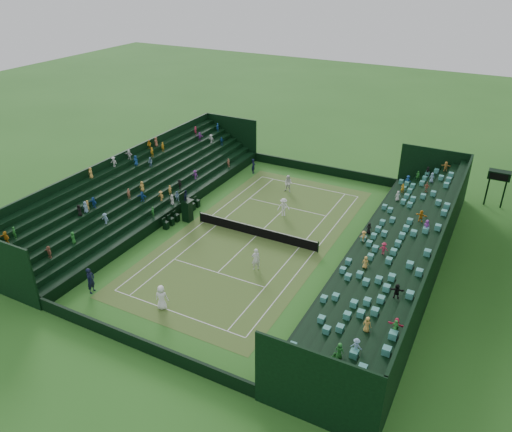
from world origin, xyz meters
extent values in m
plane|color=#2C6720|center=(0.00, 0.00, 0.00)|extent=(160.00, 160.00, 0.00)
cube|color=#397E2A|center=(0.00, 0.00, 0.01)|extent=(12.97, 26.77, 0.01)
cube|color=black|center=(0.00, 15.88, 0.50)|extent=(17.17, 0.20, 1.00)
cube|color=black|center=(0.00, -15.88, 0.50)|extent=(17.17, 0.20, 1.00)
cube|color=black|center=(8.48, 0.00, 0.50)|extent=(0.20, 31.77, 1.00)
cube|color=black|center=(-8.48, 0.00, 0.50)|extent=(0.20, 31.77, 1.00)
cube|color=black|center=(8.98, 0.00, 0.50)|extent=(0.80, 32.00, 1.00)
cube|color=black|center=(9.79, 0.00, 0.72)|extent=(0.80, 32.00, 1.45)
cube|color=black|center=(10.58, 0.00, 0.95)|extent=(0.80, 32.00, 1.90)
cube|color=black|center=(11.38, 0.00, 1.18)|extent=(0.80, 32.00, 2.35)
cube|color=black|center=(12.18, 0.00, 1.40)|extent=(0.80, 32.00, 2.80)
cube|color=black|center=(12.98, 0.00, 1.62)|extent=(0.80, 32.00, 3.25)
cube|color=black|center=(13.79, 0.00, 1.85)|extent=(0.80, 32.00, 3.70)
cube|color=black|center=(14.59, 0.00, 2.08)|extent=(0.80, 32.00, 4.15)
cube|color=black|center=(15.08, 0.00, 2.45)|extent=(0.20, 32.00, 4.90)
cube|color=black|center=(-8.98, 0.00, 0.50)|extent=(0.80, 32.00, 1.00)
cube|color=black|center=(-9.79, 0.00, 0.72)|extent=(0.80, 32.00, 1.45)
cube|color=black|center=(-10.58, 0.00, 0.95)|extent=(0.80, 32.00, 1.90)
cube|color=black|center=(-11.38, 0.00, 1.18)|extent=(0.80, 32.00, 2.35)
cube|color=black|center=(-12.18, 0.00, 1.40)|extent=(0.80, 32.00, 2.80)
cube|color=black|center=(-12.98, 0.00, 1.62)|extent=(0.80, 32.00, 3.25)
cube|color=black|center=(-13.79, 0.00, 1.85)|extent=(0.80, 32.00, 3.70)
cube|color=black|center=(-14.59, 0.00, 2.08)|extent=(0.80, 32.00, 4.15)
cube|color=black|center=(-15.08, 0.00, 2.45)|extent=(0.20, 32.00, 4.90)
cylinder|color=black|center=(-5.79, 0.00, 0.53)|extent=(0.10, 0.10, 1.06)
cylinder|color=black|center=(5.79, 0.00, 0.53)|extent=(0.10, 0.10, 1.06)
cube|color=black|center=(0.00, 0.00, 0.46)|extent=(11.57, 0.02, 0.86)
cube|color=white|center=(0.00, 0.00, 0.93)|extent=(11.57, 0.04, 0.07)
cylinder|color=black|center=(17.00, 16.00, 1.50)|extent=(0.16, 0.16, 3.00)
cylinder|color=black|center=(18.50, 16.00, 1.50)|extent=(0.16, 0.16, 3.00)
cube|color=black|center=(17.75, 16.00, 3.30)|extent=(2.00, 1.00, 0.80)
cube|color=black|center=(-6.93, -0.37, 0.98)|extent=(0.77, 0.77, 1.97)
cube|color=black|center=(-6.93, -0.37, 2.02)|extent=(0.98, 0.98, 0.11)
cube|color=black|center=(-7.32, -0.37, 2.40)|extent=(0.09, 0.98, 0.77)
imported|color=black|center=(-6.93, -0.37, 2.59)|extent=(0.44, 0.53, 1.02)
cube|color=black|center=(-7.77, -2.58, 0.35)|extent=(0.44, 0.44, 0.71)
cube|color=black|center=(-7.99, -2.58, 0.80)|extent=(0.05, 0.44, 0.44)
cube|color=black|center=(-7.77, -1.78, 0.35)|extent=(0.44, 0.44, 0.71)
cube|color=black|center=(-7.99, -1.78, 0.80)|extent=(0.05, 0.44, 0.44)
cube|color=black|center=(-7.77, -0.98, 0.35)|extent=(0.44, 0.44, 0.71)
cube|color=black|center=(-7.99, -0.98, 0.80)|extent=(0.05, 0.44, 0.44)
cube|color=black|center=(-7.77, 0.82, 0.35)|extent=(0.44, 0.44, 0.71)
cube|color=black|center=(-7.99, 0.82, 0.80)|extent=(0.05, 0.44, 0.44)
cube|color=black|center=(-7.77, 1.62, 0.35)|extent=(0.44, 0.44, 0.71)
cube|color=black|center=(-7.99, 1.62, 0.80)|extent=(0.05, 0.44, 0.44)
cube|color=black|center=(-7.77, 2.42, 0.35)|extent=(0.44, 0.44, 0.71)
cube|color=black|center=(-7.99, 2.42, 0.80)|extent=(0.05, 0.44, 0.44)
imported|color=white|center=(-1.10, -11.91, 0.94)|extent=(1.06, 0.86, 1.88)
imported|color=white|center=(2.39, -4.57, 0.94)|extent=(0.81, 0.78, 1.87)
imported|color=white|center=(-1.34, 9.74, 0.90)|extent=(0.92, 0.74, 1.81)
imported|color=white|center=(0.47, 4.67, 0.89)|extent=(1.32, 1.11, 1.78)
imported|color=black|center=(-6.88, 12.46, 0.85)|extent=(0.57, 0.71, 1.69)
imported|color=black|center=(-6.81, -12.75, 1.01)|extent=(0.59, 0.80, 2.02)
camera|label=1|loc=(17.58, -33.45, 21.94)|focal=35.00mm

